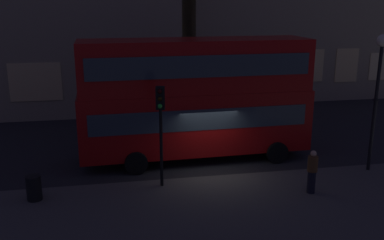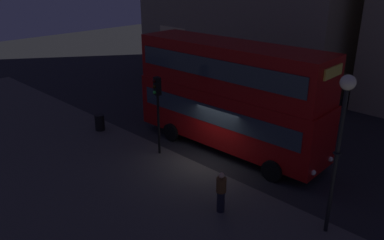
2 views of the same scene
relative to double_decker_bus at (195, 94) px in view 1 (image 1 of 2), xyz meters
The scene contains 7 objects.
ground_plane 3.52m from the double_decker_bus, 79.01° to the right, with size 80.00×80.00×0.00m, color #232326.
sidewalk_slab 7.41m from the double_decker_bus, 87.05° to the right, with size 44.00×8.78×0.12m, color #4C4944.
double_decker_bus is the anchor object (origin of this frame).
traffic_light_near_kerb 3.53m from the double_decker_bus, 122.07° to the right, with size 0.36×0.39×3.87m.
street_lamp 7.53m from the double_decker_bus, 23.01° to the right, with size 0.48×0.48×5.61m.
pedestrian 6.12m from the double_decker_bus, 52.91° to the right, with size 0.38×0.38×1.64m.
litter_bin 7.70m from the double_decker_bus, 152.42° to the right, with size 0.53×0.53×0.90m, color black.
Camera 1 is at (-3.86, -16.48, 6.95)m, focal length 40.45 mm.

